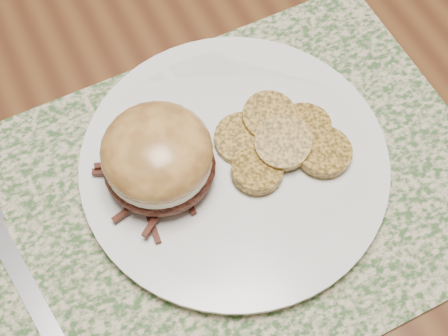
# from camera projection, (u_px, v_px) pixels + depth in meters

# --- Properties ---
(placemat) EXTENTS (0.45, 0.33, 0.00)m
(placemat) POSITION_uv_depth(u_px,v_px,m) (234.00, 193.00, 0.56)
(placemat) COLOR #34532A
(placemat) RESTS_ON dining_table
(dinner_plate) EXTENTS (0.26, 0.26, 0.02)m
(dinner_plate) POSITION_uv_depth(u_px,v_px,m) (234.00, 164.00, 0.56)
(dinner_plate) COLOR white
(dinner_plate) RESTS_ON placemat
(pork_sandwich) EXTENTS (0.12, 0.12, 0.07)m
(pork_sandwich) POSITION_uv_depth(u_px,v_px,m) (158.00, 158.00, 0.51)
(pork_sandwich) COLOR black
(pork_sandwich) RESTS_ON dinner_plate
(roasted_potatoes) EXTENTS (0.12, 0.12, 0.03)m
(roasted_potatoes) POSITION_uv_depth(u_px,v_px,m) (280.00, 140.00, 0.55)
(roasted_potatoes) COLOR #AC8132
(roasted_potatoes) RESTS_ON dinner_plate
(fork) EXTENTS (0.04, 0.19, 0.00)m
(fork) POSITION_uv_depth(u_px,v_px,m) (12.00, 260.00, 0.52)
(fork) COLOR #BABBC2
(fork) RESTS_ON placemat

